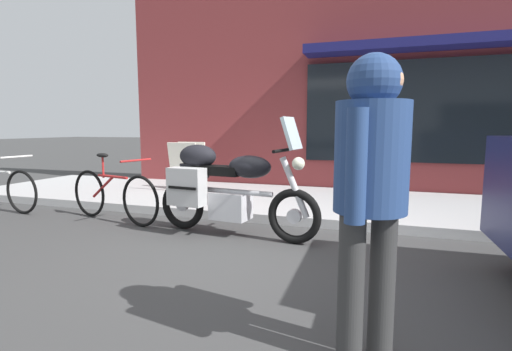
# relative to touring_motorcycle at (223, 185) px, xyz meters

# --- Properties ---
(ground_plane) EXTENTS (80.00, 80.00, 0.00)m
(ground_plane) POSITION_rel_touring_motorcycle_xyz_m (0.55, -0.55, -0.60)
(ground_plane) COLOR #3C3C3C
(touring_motorcycle) EXTENTS (2.09, 0.63, 1.38)m
(touring_motorcycle) POSITION_rel_touring_motorcycle_xyz_m (0.00, 0.00, 0.00)
(touring_motorcycle) COLOR black
(touring_motorcycle) RESTS_ON ground_plane
(parked_bicycle) EXTENTS (1.70, 0.59, 0.92)m
(parked_bicycle) POSITION_rel_touring_motorcycle_xyz_m (-1.69, 0.15, -0.23)
(parked_bicycle) COLOR black
(parked_bicycle) RESTS_ON ground_plane
(pedestrian_walking) EXTENTS (0.47, 0.54, 1.64)m
(pedestrian_walking) POSITION_rel_touring_motorcycle_xyz_m (1.72, -2.02, 0.43)
(pedestrian_walking) COLOR #333333
(pedestrian_walking) RESTS_ON ground_plane
(sandwich_board_sign) EXTENTS (0.55, 0.40, 0.89)m
(sandwich_board_sign) POSITION_rel_touring_motorcycle_xyz_m (-1.59, 2.05, -0.03)
(sandwich_board_sign) COLOR silver
(sandwich_board_sign) RESTS_ON sidewalk_curb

